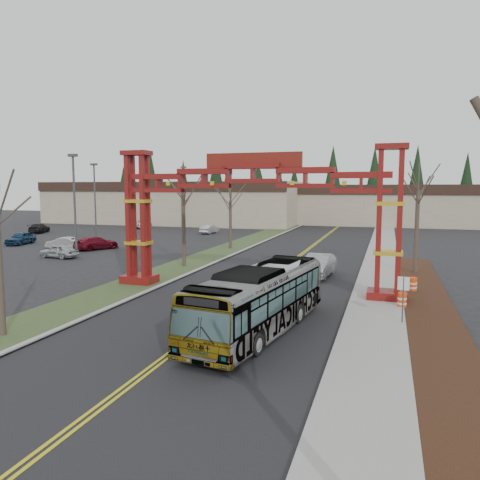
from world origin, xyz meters
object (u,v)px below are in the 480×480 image
at_px(gateway_arch, 253,196).
at_px(bare_tree_median_far, 230,201).
at_px(barrel_north, 413,285).
at_px(bare_tree_median_mid, 183,195).
at_px(retail_building_east, 401,204).
at_px(barrel_south, 402,301).
at_px(silver_sedan, 318,266).
at_px(street_sign, 403,290).
at_px(parked_car_far_a, 209,229).
at_px(retail_building_west, 180,202).
at_px(parked_car_mid_a, 96,243).
at_px(parked_car_far_c, 39,228).
at_px(light_pole_near, 74,198).
at_px(light_pole_far, 184,193).
at_px(parked_car_near_b, 64,243).
at_px(parked_car_near_a, 59,251).
at_px(light_pole_mid, 95,195).
at_px(bare_tree_right_far, 418,191).
at_px(barrel_mid, 413,285).
at_px(parked_car_mid_b, 21,238).
at_px(parked_car_far_b, 141,224).
at_px(transit_bus, 260,300).

xyz_separation_m(gateway_arch, bare_tree_median_far, (-8.00, 19.14, -0.92)).
bearing_deg(gateway_arch, barrel_north, 16.26).
relative_size(bare_tree_median_mid, bare_tree_median_far, 1.12).
bearing_deg(retail_building_east, barrel_south, -91.08).
distance_m(silver_sedan, barrel_south, 9.66).
xyz_separation_m(street_sign, barrel_north, (0.80, 7.55, -1.22)).
bearing_deg(parked_car_far_a, bare_tree_median_mid, 110.28).
bearing_deg(retail_building_west, parked_car_far_a, -55.39).
relative_size(parked_car_mid_a, barrel_south, 5.40).
height_order(parked_car_far_c, barrel_south, parked_car_far_c).
xyz_separation_m(retail_building_east, light_pole_near, (-29.98, -52.69, 2.03)).
bearing_deg(light_pole_far, barrel_south, -53.10).
xyz_separation_m(retail_building_west, barrel_north, (39.53, -51.18, -3.31)).
bearing_deg(parked_car_near_b, silver_sedan, 71.01).
distance_m(parked_car_mid_a, barrel_south, 34.05).
relative_size(parked_car_near_b, bare_tree_median_mid, 0.47).
bearing_deg(parked_car_near_a, light_pole_mid, -148.64).
distance_m(parked_car_mid_a, street_sign, 35.59).
height_order(bare_tree_right_far, street_sign, bare_tree_right_far).
bearing_deg(parked_car_near_b, retail_building_west, -176.71).
bearing_deg(barrel_mid, silver_sedan, 152.63).
distance_m(bare_tree_right_far, barrel_mid, 8.83).
xyz_separation_m(silver_sedan, barrel_mid, (6.37, -3.30, -0.36)).
distance_m(retail_building_east, parked_car_far_c, 60.81).
bearing_deg(light_pole_far, bare_tree_median_mid, -65.60).
height_order(retail_building_east, street_sign, retail_building_east).
xyz_separation_m(parked_car_far_a, light_pole_far, (-7.22, 7.32, 5.07)).
relative_size(parked_car_far_a, street_sign, 1.66).
distance_m(parked_car_near_a, parked_car_mid_b, 13.39).
height_order(silver_sedan, barrel_north, silver_sedan).
xyz_separation_m(parked_car_far_b, bare_tree_median_far, (22.08, -20.08, 4.42)).
bearing_deg(light_pole_mid, barrel_mid, -29.91).
bearing_deg(parked_car_near_a, barrel_north, 87.05).
bearing_deg(parked_car_near_b, gateway_arch, 57.21).
bearing_deg(light_pole_far, parked_car_far_a, -45.40).
relative_size(retail_building_west, street_sign, 19.77).
xyz_separation_m(parked_car_near_a, light_pole_mid, (-7.56, 16.72, 4.92)).
height_order(bare_tree_right_far, barrel_south, bare_tree_right_far).
bearing_deg(parked_car_far_a, bare_tree_median_far, 122.14).
xyz_separation_m(parked_car_mid_a, parked_car_far_a, (5.06, 19.68, -0.06)).
relative_size(gateway_arch, parked_car_far_c, 3.85).
bearing_deg(bare_tree_median_far, gateway_arch, -67.32).
bearing_deg(parked_car_far_b, parked_car_near_b, 98.23).
bearing_deg(silver_sedan, parked_car_near_a, -179.88).
bearing_deg(transit_bus, silver_sedan, 96.15).
height_order(parked_car_near_b, barrel_mid, parked_car_near_b).
xyz_separation_m(silver_sedan, bare_tree_right_far, (6.82, 3.36, 5.43)).
distance_m(parked_car_far_b, light_pole_near, 31.99).
xyz_separation_m(parked_car_near_b, parked_car_far_a, (8.84, 20.07, 0.02)).
relative_size(light_pole_mid, street_sign, 4.14).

